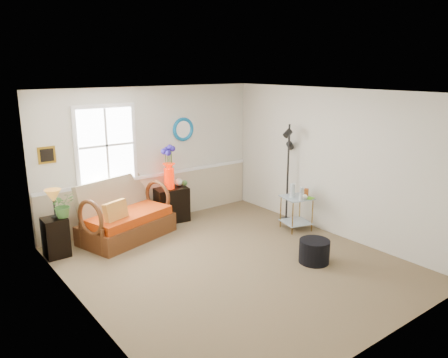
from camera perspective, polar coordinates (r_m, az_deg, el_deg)
floor at (r=6.84m, az=1.16°, el=-11.07°), size 4.50×5.00×0.01m
ceiling at (r=6.18m, az=1.29°, el=11.25°), size 4.50×5.00×0.01m
walls at (r=6.38m, az=1.22°, el=-0.48°), size 4.51×5.01×2.60m
wainscot at (r=8.62m, az=-9.12°, el=-2.55°), size 4.46×0.02×0.90m
chair_rail at (r=8.49m, az=-9.21°, el=0.47°), size 4.46×0.04×0.06m
window at (r=7.98m, az=-15.12°, el=4.25°), size 1.14×0.06×1.44m
picture at (r=7.68m, az=-22.16°, el=2.92°), size 0.28×0.03×0.28m
mirror at (r=8.69m, az=-5.38°, el=6.49°), size 0.47×0.07×0.47m
loveseat at (r=7.83m, az=-12.67°, el=-3.96°), size 1.77×1.31×1.03m
throw_pillow at (r=7.50m, az=-13.90°, el=-4.53°), size 0.46×0.26×0.45m
lamp_stand at (r=7.49m, az=-21.12°, el=-7.10°), size 0.36×0.36×0.64m
table_lamp at (r=7.32m, az=-21.33°, el=-3.05°), size 0.31×0.31×0.47m
potted_plant at (r=7.34m, az=-20.30°, el=-3.52°), size 0.44×0.47×0.31m
cabinet at (r=8.59m, az=-6.87°, el=-3.33°), size 0.68×0.49×0.67m
flower_vase at (r=8.38m, az=-7.21°, el=1.49°), size 0.25×0.25×0.82m
side_table at (r=8.22m, az=9.42°, el=-4.42°), size 0.60×0.60×0.63m
tabletop_items at (r=8.08m, az=9.99°, el=-1.48°), size 0.50×0.50×0.26m
floor_lamp at (r=8.47m, az=8.32°, el=0.71°), size 0.28×0.28×1.91m
ottoman at (r=6.97m, az=11.71°, el=-9.23°), size 0.49×0.49×0.36m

